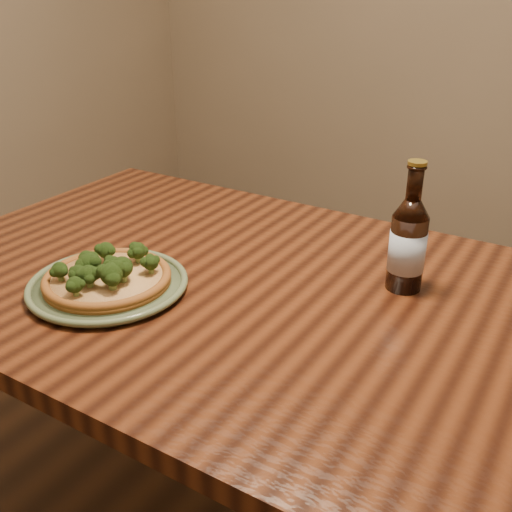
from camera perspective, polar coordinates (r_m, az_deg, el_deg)
The scene contains 4 objects.
table at distance 1.20m, azimuth 2.43°, elevation -7.35°, with size 1.60×0.90×0.75m.
plate at distance 1.20m, azimuth -13.91°, elevation -2.65°, with size 0.31×0.31×0.02m.
pizza at distance 1.19m, azimuth -14.03°, elevation -1.88°, with size 0.25×0.25×0.07m.
beer_bottle at distance 1.17m, azimuth 14.26°, elevation 1.18°, with size 0.07×0.07×0.26m.
Camera 1 is at (0.49, -0.79, 1.31)m, focal length 42.00 mm.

